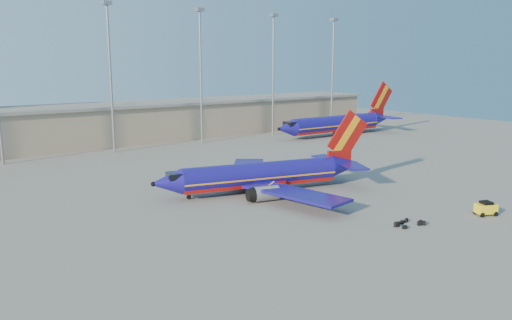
# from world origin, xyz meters

# --- Properties ---
(ground) EXTENTS (220.00, 220.00, 0.00)m
(ground) POSITION_xyz_m (0.00, 0.00, 0.00)
(ground) COLOR slate
(ground) RESTS_ON ground
(terminal_building) EXTENTS (122.00, 16.00, 8.50)m
(terminal_building) POSITION_xyz_m (10.00, 58.00, 4.32)
(terminal_building) COLOR gray
(terminal_building) RESTS_ON ground
(light_mast_row) EXTENTS (101.60, 1.60, 28.65)m
(light_mast_row) POSITION_xyz_m (5.00, 46.00, 17.55)
(light_mast_row) COLOR gray
(light_mast_row) RESTS_ON ground
(aircraft_main) EXTENTS (30.98, 29.41, 10.69)m
(aircraft_main) POSITION_xyz_m (-0.19, 4.00, 2.28)
(aircraft_main) COLOR navy
(aircraft_main) RESTS_ON ground
(aircraft_second) EXTENTS (37.51, 14.61, 12.70)m
(aircraft_second) POSITION_xyz_m (47.33, 36.19, 2.91)
(aircraft_second) COLOR navy
(aircraft_second) RESTS_ON ground
(baggage_tug) EXTENTS (2.68, 2.22, 1.66)m
(baggage_tug) POSITION_xyz_m (13.40, -19.90, 0.86)
(baggage_tug) COLOR yellow
(baggage_tug) RESTS_ON ground
(luggage_pile) EXTENTS (3.48, 2.31, 0.52)m
(luggage_pile) POSITION_xyz_m (3.44, -16.90, 0.21)
(luggage_pile) COLOR black
(luggage_pile) RESTS_ON ground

